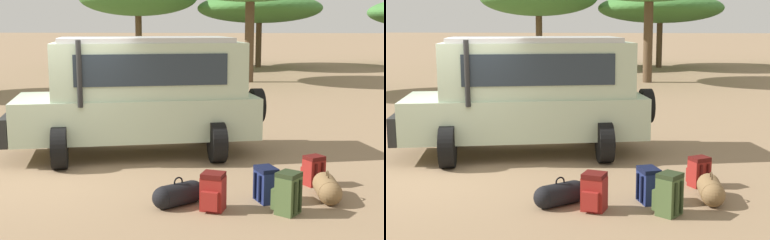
# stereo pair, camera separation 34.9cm
# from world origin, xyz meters

# --- Properties ---
(ground_plane) EXTENTS (320.00, 320.00, 0.00)m
(ground_plane) POSITION_xyz_m (0.00, 0.00, 0.00)
(ground_plane) COLOR #8C7051
(safari_vehicle) EXTENTS (5.48, 3.46, 2.44)m
(safari_vehicle) POSITION_xyz_m (1.23, 1.68, 1.29)
(safari_vehicle) COLOR #B2C6A8
(safari_vehicle) RESTS_ON ground_plane
(backpack_beside_front_wheel) EXTENTS (0.39, 0.45, 0.57)m
(backpack_beside_front_wheel) POSITION_xyz_m (2.87, -1.71, 0.28)
(backpack_beside_front_wheel) COLOR maroon
(backpack_beside_front_wheel) RESTS_ON ground_plane
(backpack_cluster_center) EXTENTS (0.44, 0.47, 0.55)m
(backpack_cluster_center) POSITION_xyz_m (3.68, -1.24, 0.27)
(backpack_cluster_center) COLOR navy
(backpack_cluster_center) RESTS_ON ground_plane
(backpack_near_rear_wheel) EXTENTS (0.41, 0.42, 0.51)m
(backpack_near_rear_wheel) POSITION_xyz_m (4.52, -0.30, 0.25)
(backpack_near_rear_wheel) COLOR maroon
(backpack_near_rear_wheel) RESTS_ON ground_plane
(backpack_outermost) EXTENTS (0.46, 0.44, 0.62)m
(backpack_outermost) POSITION_xyz_m (3.95, -1.77, 0.30)
(backpack_outermost) COLOR #42562D
(backpack_outermost) RESTS_ON ground_plane
(duffel_bag_low_black_case) EXTENTS (0.75, 0.69, 0.45)m
(duffel_bag_low_black_case) POSITION_xyz_m (2.35, -1.55, 0.17)
(duffel_bag_low_black_case) COLOR black
(duffel_bag_low_black_case) RESTS_ON ground_plane
(duffel_bag_soft_canvas) EXTENTS (0.37, 0.91, 0.46)m
(duffel_bag_soft_canvas) POSITION_xyz_m (4.63, -1.07, 0.18)
(duffel_bag_soft_canvas) COLOR brown
(duffel_bag_soft_canvas) RESTS_ON ground_plane
(acacia_tree_right_mid) EXTENTS (7.76, 8.43, 4.58)m
(acacia_tree_right_mid) POSITION_xyz_m (4.58, 25.08, 3.67)
(acacia_tree_right_mid) COLOR brown
(acacia_tree_right_mid) RESTS_ON ground_plane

